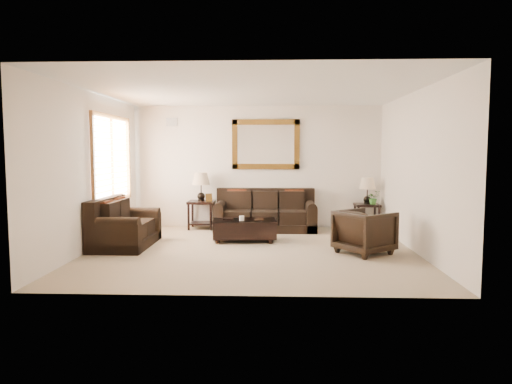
{
  "coord_description": "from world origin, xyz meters",
  "views": [
    {
      "loc": [
        0.37,
        -7.69,
        1.68
      ],
      "look_at": [
        0.05,
        0.6,
        0.95
      ],
      "focal_mm": 32.0,
      "sensor_mm": 36.0,
      "label": 1
    }
  ],
  "objects_px": {
    "end_table_right": "(367,196)",
    "sofa": "(265,215)",
    "loveseat": "(122,228)",
    "coffee_table": "(244,228)",
    "end_table_left": "(201,192)",
    "armchair": "(365,230)"
  },
  "relations": [
    {
      "from": "end_table_right",
      "to": "coffee_table",
      "type": "xyz_separation_m",
      "value": [
        -2.57,
        -1.41,
        -0.48
      ]
    },
    {
      "from": "end_table_right",
      "to": "sofa",
      "type": "bearing_deg",
      "value": -176.63
    },
    {
      "from": "sofa",
      "to": "loveseat",
      "type": "distance_m",
      "value": 3.11
    },
    {
      "from": "coffee_table",
      "to": "armchair",
      "type": "relative_size",
      "value": 1.55
    },
    {
      "from": "loveseat",
      "to": "end_table_left",
      "type": "height_order",
      "value": "end_table_left"
    },
    {
      "from": "sofa",
      "to": "coffee_table",
      "type": "height_order",
      "value": "sofa"
    },
    {
      "from": "end_table_right",
      "to": "coffee_table",
      "type": "distance_m",
      "value": 2.97
    },
    {
      "from": "coffee_table",
      "to": "armchair",
      "type": "xyz_separation_m",
      "value": [
        2.05,
        -0.99,
        0.15
      ]
    },
    {
      "from": "loveseat",
      "to": "end_table_right",
      "type": "height_order",
      "value": "end_table_right"
    },
    {
      "from": "sofa",
      "to": "end_table_right",
      "type": "relative_size",
      "value": 1.91
    },
    {
      "from": "loveseat",
      "to": "end_table_right",
      "type": "bearing_deg",
      "value": -67.75
    },
    {
      "from": "sofa",
      "to": "loveseat",
      "type": "xyz_separation_m",
      "value": [
        -2.53,
        -1.81,
        -0.0
      ]
    },
    {
      "from": "loveseat",
      "to": "coffee_table",
      "type": "bearing_deg",
      "value": -76.19
    },
    {
      "from": "end_table_left",
      "to": "armchair",
      "type": "height_order",
      "value": "end_table_left"
    },
    {
      "from": "loveseat",
      "to": "armchair",
      "type": "relative_size",
      "value": 1.92
    },
    {
      "from": "end_table_left",
      "to": "coffee_table",
      "type": "height_order",
      "value": "end_table_left"
    },
    {
      "from": "armchair",
      "to": "end_table_right",
      "type": "bearing_deg",
      "value": -48.64
    },
    {
      "from": "loveseat",
      "to": "end_table_left",
      "type": "distance_m",
      "value": 2.27
    },
    {
      "from": "sofa",
      "to": "coffee_table",
      "type": "bearing_deg",
      "value": -106.25
    },
    {
      "from": "loveseat",
      "to": "end_table_left",
      "type": "bearing_deg",
      "value": -30.39
    },
    {
      "from": "end_table_right",
      "to": "armchair",
      "type": "distance_m",
      "value": 2.47
    },
    {
      "from": "end_table_right",
      "to": "armchair",
      "type": "relative_size",
      "value": 1.4
    }
  ]
}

